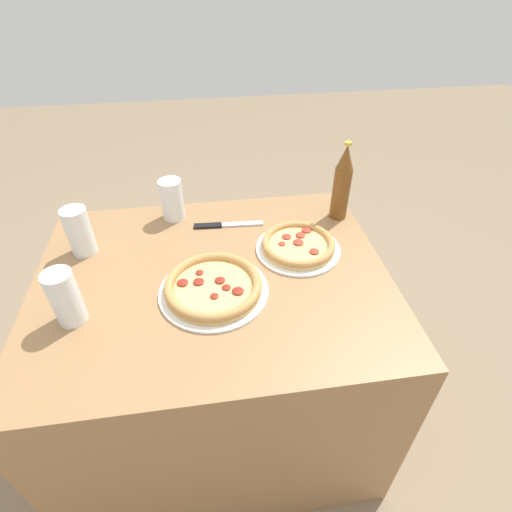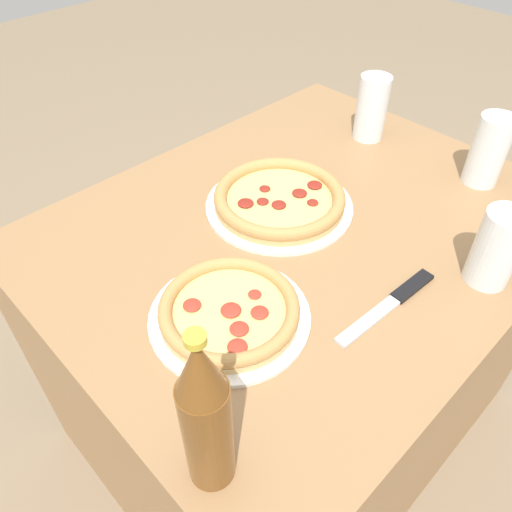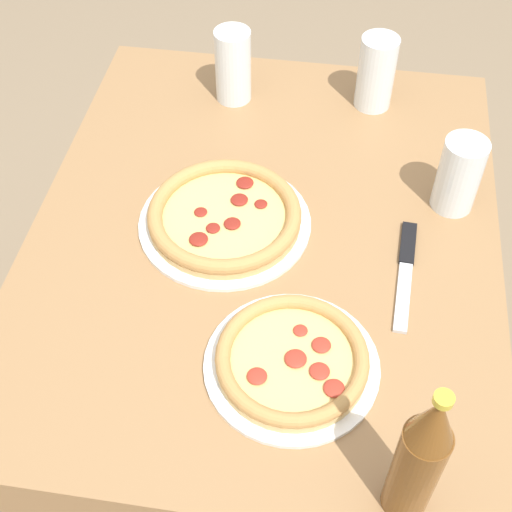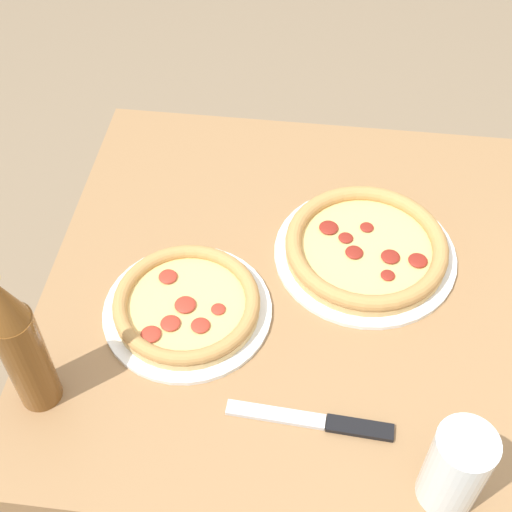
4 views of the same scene
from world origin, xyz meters
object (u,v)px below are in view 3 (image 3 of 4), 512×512
(pizza_veggie, at_px, (292,361))
(knife, at_px, (406,270))
(glass_lemonade, at_px, (376,76))
(beer_bottle, at_px, (420,458))
(pizza_salami, at_px, (225,216))
(glass_orange_juice, at_px, (233,69))
(glass_mango_juice, at_px, (458,178))

(pizza_veggie, height_order, knife, pizza_veggie)
(glass_lemonade, bearing_deg, beer_bottle, 5.40)
(pizza_salami, distance_m, knife, 0.33)
(pizza_salami, distance_m, glass_orange_juice, 0.37)
(glass_orange_juice, relative_size, glass_mango_juice, 1.08)
(glass_mango_juice, relative_size, beer_bottle, 0.52)
(glass_orange_juice, height_order, glass_mango_juice, glass_orange_juice)
(glass_orange_juice, distance_m, glass_lemonade, 0.29)
(glass_mango_juice, bearing_deg, pizza_salami, -74.26)
(pizza_veggie, distance_m, glass_mango_juice, 0.46)
(pizza_veggie, bearing_deg, glass_mango_juice, 147.62)
(glass_lemonade, distance_m, beer_bottle, 0.85)
(pizza_veggie, distance_m, beer_bottle, 0.27)
(pizza_veggie, bearing_deg, beer_bottle, 42.96)
(pizza_salami, xyz_separation_m, glass_mango_juice, (-0.11, 0.40, 0.04))
(beer_bottle, relative_size, knife, 1.17)
(glass_orange_juice, xyz_separation_m, glass_mango_juice, (0.25, 0.45, -0.00))
(knife, bearing_deg, glass_orange_juice, -139.38)
(glass_orange_juice, distance_m, glass_mango_juice, 0.51)
(glass_mango_juice, height_order, glass_lemonade, glass_lemonade)
(glass_mango_juice, distance_m, glass_lemonade, 0.32)
(beer_bottle, bearing_deg, pizza_veggie, -137.04)
(glass_mango_juice, distance_m, beer_bottle, 0.58)
(glass_orange_juice, height_order, glass_lemonade, glass_orange_juice)
(pizza_salami, xyz_separation_m, pizza_veggie, (0.28, 0.15, -0.00))
(pizza_salami, bearing_deg, pizza_veggie, 28.87)
(glass_orange_juice, height_order, knife, glass_orange_juice)
(glass_mango_juice, bearing_deg, glass_lemonade, -150.31)
(pizza_salami, bearing_deg, glass_orange_juice, -172.66)
(pizza_salami, bearing_deg, knife, 79.22)
(glass_orange_juice, distance_m, knife, 0.57)
(glass_orange_juice, bearing_deg, glass_mango_juice, 60.33)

